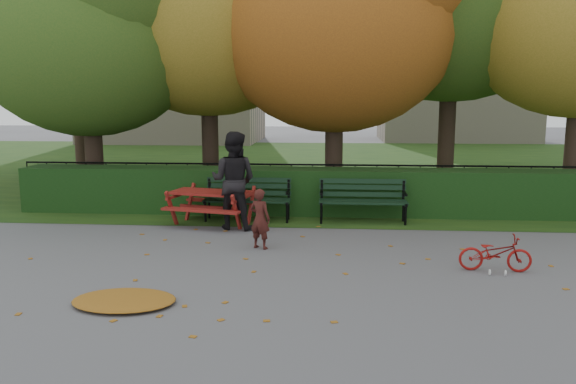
# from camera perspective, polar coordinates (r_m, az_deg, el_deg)

# --- Properties ---
(ground) EXTENTS (90.00, 90.00, 0.00)m
(ground) POSITION_cam_1_polar(r_m,az_deg,el_deg) (8.22, 1.14, -8.45)
(ground) COLOR slate
(ground) RESTS_ON ground
(grass_strip) EXTENTS (90.00, 90.00, 0.00)m
(grass_strip) POSITION_cam_1_polar(r_m,az_deg,el_deg) (21.96, 3.28, 2.82)
(grass_strip) COLOR #193812
(grass_strip) RESTS_ON ground
(building_left) EXTENTS (10.00, 7.00, 15.00)m
(building_left) POSITION_cam_1_polar(r_m,az_deg,el_deg) (35.46, -11.55, 17.30)
(building_left) COLOR #BEAE96
(building_left) RESTS_ON ground
(building_right) EXTENTS (9.00, 6.00, 12.00)m
(building_right) POSITION_cam_1_polar(r_m,az_deg,el_deg) (36.76, 16.86, 14.45)
(building_right) COLOR #BEAE96
(building_right) RESTS_ON ground
(hedge) EXTENTS (13.00, 0.90, 1.00)m
(hedge) POSITION_cam_1_polar(r_m,az_deg,el_deg) (12.48, 2.36, 0.09)
(hedge) COLOR black
(hedge) RESTS_ON ground
(iron_fence) EXTENTS (14.00, 0.04, 1.02)m
(iron_fence) POSITION_cam_1_polar(r_m,az_deg,el_deg) (13.27, 2.49, 0.80)
(iron_fence) COLOR black
(iron_fence) RESTS_ON ground
(tree_a) EXTENTS (5.88, 5.60, 7.48)m
(tree_a) POSITION_cam_1_polar(r_m,az_deg,el_deg) (14.66, -19.01, 16.75)
(tree_a) COLOR #31221B
(tree_a) RESTS_ON ground
(tree_c) EXTENTS (6.30, 6.00, 8.00)m
(tree_c) POSITION_cam_1_polar(r_m,az_deg,el_deg) (13.97, 6.34, 18.85)
(tree_c) COLOR #31221B
(tree_c) RESTS_ON ground
(bench_left) EXTENTS (1.80, 0.57, 0.88)m
(bench_left) POSITION_cam_1_polar(r_m,az_deg,el_deg) (11.81, -4.10, -0.36)
(bench_left) COLOR black
(bench_left) RESTS_ON ground
(bench_right) EXTENTS (1.80, 0.57, 0.88)m
(bench_right) POSITION_cam_1_polar(r_m,az_deg,el_deg) (11.70, 7.60, -0.52)
(bench_right) COLOR black
(bench_right) RESTS_ON ground
(picnic_table) EXTENTS (1.85, 1.61, 0.78)m
(picnic_table) POSITION_cam_1_polar(r_m,az_deg,el_deg) (11.45, -7.74, -0.67)
(picnic_table) COLOR maroon
(picnic_table) RESTS_ON ground
(leaf_pile) EXTENTS (1.31, 0.91, 0.09)m
(leaf_pile) POSITION_cam_1_polar(r_m,az_deg,el_deg) (7.41, -16.32, -10.49)
(leaf_pile) COLOR brown
(leaf_pile) RESTS_ON ground
(leaf_scatter) EXTENTS (9.00, 5.70, 0.01)m
(leaf_scatter) POSITION_cam_1_polar(r_m,az_deg,el_deg) (8.50, 1.26, -7.79)
(leaf_scatter) COLOR brown
(leaf_scatter) RESTS_ON ground
(child) EXTENTS (0.45, 0.38, 1.03)m
(child) POSITION_cam_1_polar(r_m,az_deg,el_deg) (9.53, -2.86, -2.73)
(child) COLOR #401814
(child) RESTS_ON ground
(adult) EXTENTS (1.05, 0.88, 1.91)m
(adult) POSITION_cam_1_polar(r_m,az_deg,el_deg) (10.99, -5.55, 1.18)
(adult) COLOR black
(adult) RESTS_ON ground
(bicycle) EXTENTS (1.06, 0.43, 0.55)m
(bicycle) POSITION_cam_1_polar(r_m,az_deg,el_deg) (8.87, 20.31, -5.86)
(bicycle) COLOR maroon
(bicycle) RESTS_ON ground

